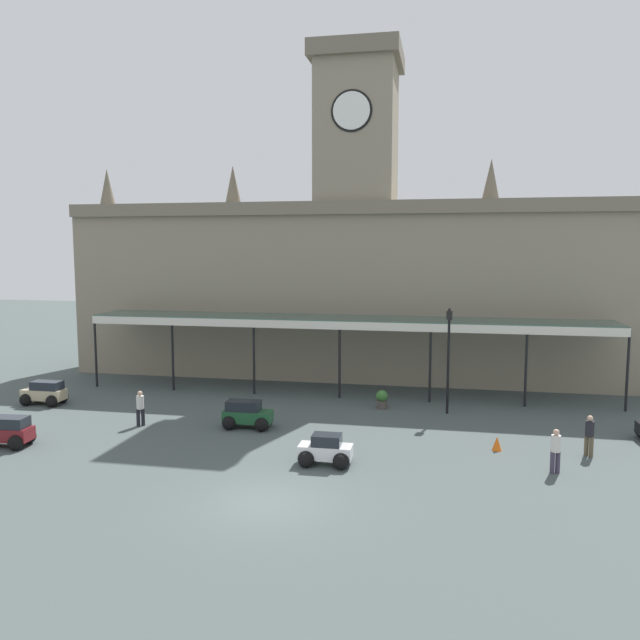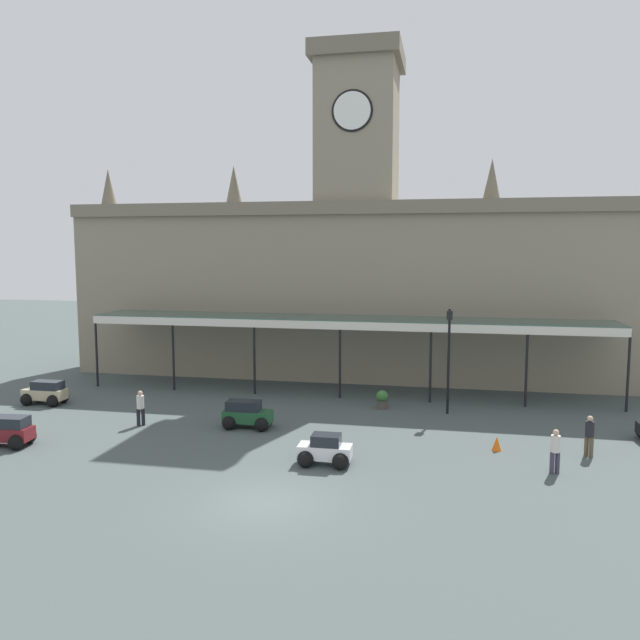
{
  "view_description": "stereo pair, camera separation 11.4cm",
  "coord_description": "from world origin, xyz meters",
  "px_view_note": "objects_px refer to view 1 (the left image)",
  "views": [
    {
      "loc": [
        5.6,
        -18.97,
        8.29
      ],
      "look_at": [
        0.0,
        9.16,
        4.99
      ],
      "focal_mm": 35.14,
      "sensor_mm": 36.0,
      "label": 1
    },
    {
      "loc": [
        5.71,
        -18.94,
        8.29
      ],
      "look_at": [
        0.0,
        9.16,
        4.99
      ],
      "focal_mm": 35.14,
      "sensor_mm": 36.0,
      "label": 2
    }
  ],
  "objects_px": {
    "car_beige_estate": "(45,394)",
    "car_green_estate": "(247,416)",
    "pedestrian_near_entrance": "(589,434)",
    "pedestrian_beside_cars": "(556,449)",
    "pedestrian_crossing_forecourt": "(140,407)",
    "victorian_lamppost": "(449,349)",
    "car_white_sedan": "(326,452)",
    "traffic_cone": "(497,443)",
    "car_maroon_estate": "(6,433)",
    "planter_near_kerb": "(382,399)"
  },
  "relations": [
    {
      "from": "car_beige_estate",
      "to": "car_green_estate",
      "type": "relative_size",
      "value": 0.99
    },
    {
      "from": "car_beige_estate",
      "to": "pedestrian_near_entrance",
      "type": "distance_m",
      "value": 26.8
    },
    {
      "from": "pedestrian_near_entrance",
      "to": "pedestrian_beside_cars",
      "type": "height_order",
      "value": "same"
    },
    {
      "from": "pedestrian_crossing_forecourt",
      "to": "victorian_lamppost",
      "type": "distance_m",
      "value": 15.18
    },
    {
      "from": "car_beige_estate",
      "to": "car_white_sedan",
      "type": "height_order",
      "value": "car_beige_estate"
    },
    {
      "from": "pedestrian_near_entrance",
      "to": "traffic_cone",
      "type": "xyz_separation_m",
      "value": [
        -3.55,
        0.03,
        -0.62
      ]
    },
    {
      "from": "car_white_sedan",
      "to": "pedestrian_crossing_forecourt",
      "type": "bearing_deg",
      "value": 159.82
    },
    {
      "from": "car_green_estate",
      "to": "traffic_cone",
      "type": "bearing_deg",
      "value": -5.76
    },
    {
      "from": "car_maroon_estate",
      "to": "pedestrian_crossing_forecourt",
      "type": "bearing_deg",
      "value": 43.63
    },
    {
      "from": "car_green_estate",
      "to": "planter_near_kerb",
      "type": "height_order",
      "value": "car_green_estate"
    },
    {
      "from": "car_beige_estate",
      "to": "pedestrian_beside_cars",
      "type": "height_order",
      "value": "pedestrian_beside_cars"
    },
    {
      "from": "traffic_cone",
      "to": "planter_near_kerb",
      "type": "bearing_deg",
      "value": 132.19
    },
    {
      "from": "car_green_estate",
      "to": "traffic_cone",
      "type": "xyz_separation_m",
      "value": [
        11.11,
        -1.12,
        -0.27
      ]
    },
    {
      "from": "victorian_lamppost",
      "to": "pedestrian_near_entrance",
      "type": "bearing_deg",
      "value": -45.06
    },
    {
      "from": "car_green_estate",
      "to": "pedestrian_near_entrance",
      "type": "distance_m",
      "value": 14.71
    },
    {
      "from": "pedestrian_near_entrance",
      "to": "pedestrian_beside_cars",
      "type": "distance_m",
      "value": 2.8
    },
    {
      "from": "pedestrian_near_entrance",
      "to": "planter_near_kerb",
      "type": "distance_m",
      "value": 10.67
    },
    {
      "from": "car_maroon_estate",
      "to": "victorian_lamppost",
      "type": "distance_m",
      "value": 20.51
    },
    {
      "from": "pedestrian_crossing_forecourt",
      "to": "car_beige_estate",
      "type": "bearing_deg",
      "value": 158.37
    },
    {
      "from": "pedestrian_near_entrance",
      "to": "pedestrian_crossing_forecourt",
      "type": "distance_m",
      "value": 19.66
    },
    {
      "from": "pedestrian_crossing_forecourt",
      "to": "pedestrian_beside_cars",
      "type": "bearing_deg",
      "value": -8.67
    },
    {
      "from": "planter_near_kerb",
      "to": "pedestrian_beside_cars",
      "type": "bearing_deg",
      "value": -48.51
    },
    {
      "from": "car_maroon_estate",
      "to": "planter_near_kerb",
      "type": "height_order",
      "value": "car_maroon_estate"
    },
    {
      "from": "pedestrian_crossing_forecourt",
      "to": "pedestrian_beside_cars",
      "type": "height_order",
      "value": "same"
    },
    {
      "from": "traffic_cone",
      "to": "victorian_lamppost",
      "type": "bearing_deg",
      "value": 109.88
    },
    {
      "from": "car_maroon_estate",
      "to": "traffic_cone",
      "type": "distance_m",
      "value": 20.53
    },
    {
      "from": "victorian_lamppost",
      "to": "car_green_estate",
      "type": "bearing_deg",
      "value": -154.26
    },
    {
      "from": "car_green_estate",
      "to": "pedestrian_crossing_forecourt",
      "type": "distance_m",
      "value": 5.05
    },
    {
      "from": "car_beige_estate",
      "to": "car_white_sedan",
      "type": "relative_size",
      "value": 1.09
    },
    {
      "from": "pedestrian_near_entrance",
      "to": "pedestrian_crossing_forecourt",
      "type": "relative_size",
      "value": 1.0
    },
    {
      "from": "car_green_estate",
      "to": "car_beige_estate",
      "type": "bearing_deg",
      "value": 170.09
    },
    {
      "from": "victorian_lamppost",
      "to": "car_maroon_estate",
      "type": "bearing_deg",
      "value": -153.76
    },
    {
      "from": "pedestrian_crossing_forecourt",
      "to": "victorian_lamppost",
      "type": "height_order",
      "value": "victorian_lamppost"
    },
    {
      "from": "car_beige_estate",
      "to": "victorian_lamppost",
      "type": "distance_m",
      "value": 21.36
    },
    {
      "from": "victorian_lamppost",
      "to": "traffic_cone",
      "type": "relative_size",
      "value": 9.18
    },
    {
      "from": "traffic_cone",
      "to": "pedestrian_beside_cars",
      "type": "bearing_deg",
      "value": -50.39
    },
    {
      "from": "car_maroon_estate",
      "to": "car_beige_estate",
      "type": "bearing_deg",
      "value": 112.92
    },
    {
      "from": "car_white_sedan",
      "to": "car_maroon_estate",
      "type": "relative_size",
      "value": 0.89
    },
    {
      "from": "car_green_estate",
      "to": "pedestrian_near_entrance",
      "type": "xyz_separation_m",
      "value": [
        14.66,
        -1.16,
        0.34
      ]
    },
    {
      "from": "victorian_lamppost",
      "to": "car_white_sedan",
      "type": "bearing_deg",
      "value": -118.36
    },
    {
      "from": "victorian_lamppost",
      "to": "traffic_cone",
      "type": "height_order",
      "value": "victorian_lamppost"
    },
    {
      "from": "victorian_lamppost",
      "to": "pedestrian_crossing_forecourt",
      "type": "bearing_deg",
      "value": -160.27
    },
    {
      "from": "car_white_sedan",
      "to": "pedestrian_near_entrance",
      "type": "relative_size",
      "value": 1.23
    },
    {
      "from": "car_white_sedan",
      "to": "pedestrian_crossing_forecourt",
      "type": "height_order",
      "value": "pedestrian_crossing_forecourt"
    },
    {
      "from": "car_white_sedan",
      "to": "car_maroon_estate",
      "type": "xyz_separation_m",
      "value": [
        -13.62,
        -0.43,
        0.06
      ]
    },
    {
      "from": "pedestrian_beside_cars",
      "to": "victorian_lamppost",
      "type": "bearing_deg",
      "value": 116.49
    },
    {
      "from": "pedestrian_crossing_forecourt",
      "to": "traffic_cone",
      "type": "height_order",
      "value": "pedestrian_crossing_forecourt"
    },
    {
      "from": "car_beige_estate",
      "to": "planter_near_kerb",
      "type": "height_order",
      "value": "car_beige_estate"
    },
    {
      "from": "car_maroon_estate",
      "to": "pedestrian_near_entrance",
      "type": "relative_size",
      "value": 1.39
    },
    {
      "from": "car_beige_estate",
      "to": "pedestrian_crossing_forecourt",
      "type": "xyz_separation_m",
      "value": [
        6.94,
        -2.75,
        0.34
      ]
    }
  ]
}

